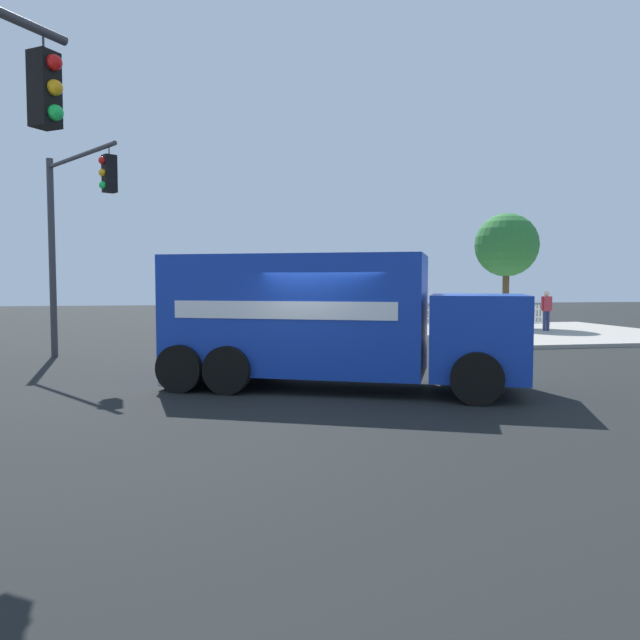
{
  "coord_description": "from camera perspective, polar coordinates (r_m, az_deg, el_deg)",
  "views": [
    {
      "loc": [
        2.44,
        12.7,
        2.32
      ],
      "look_at": [
        0.04,
        0.09,
        1.52
      ],
      "focal_mm": 34.67,
      "sensor_mm": 36.0,
      "label": 1
    }
  ],
  "objects": [
    {
      "name": "sidewalk_corner_near",
      "position": [
        28.78,
        19.51,
        -1.12
      ],
      "size": [
        10.97,
        10.97,
        0.14
      ],
      "primitive_type": "cube",
      "color": "#9E998E",
      "rests_on": "ground"
    },
    {
      "name": "ground_plane",
      "position": [
        13.13,
        0.08,
        -6.6
      ],
      "size": [
        100.0,
        100.0,
        0.0
      ],
      "primitive_type": "plane",
      "color": "black"
    },
    {
      "name": "pedestrian_near_corner",
      "position": [
        29.12,
        20.18,
        1.05
      ],
      "size": [
        0.53,
        0.24,
        1.76
      ],
      "color": "navy",
      "rests_on": "sidewalk_corner_near"
    },
    {
      "name": "shade_tree_near",
      "position": [
        31.42,
        16.84,
        6.61
      ],
      "size": [
        3.06,
        3.06,
        5.48
      ],
      "color": "brown",
      "rests_on": "sidewalk_corner_near"
    },
    {
      "name": "delivery_truck",
      "position": [
        13.4,
        0.81,
        0.05
      ],
      "size": [
        7.93,
        5.37,
        2.89
      ],
      "color": "#1438AD",
      "rests_on": "ground"
    },
    {
      "name": "traffic_light_secondary",
      "position": [
        19.45,
        -22.14,
        8.26
      ],
      "size": [
        2.55,
        3.88,
        6.06
      ],
      "color": "#38383D",
      "rests_on": "ground"
    },
    {
      "name": "picket_fence_run",
      "position": [
        33.36,
        14.99,
        0.53
      ],
      "size": [
        6.58,
        0.05,
        0.95
      ],
      "color": "white",
      "rests_on": "sidewalk_corner_near"
    }
  ]
}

